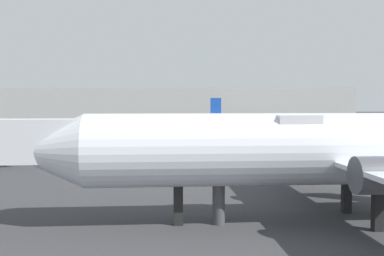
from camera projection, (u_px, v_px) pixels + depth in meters
The scene contains 4 objects.
airplane_at_gate at pixel (342, 149), 26.85m from camera, with size 37.79×24.21×13.11m.
airplane_distant at pixel (257, 120), 102.38m from camera, with size 25.43×16.52×7.62m.
jet_bridge at pixel (118, 142), 25.75m from camera, with size 24.23×5.77×6.18m.
terminal_building at pixel (166, 108), 128.13m from camera, with size 96.83×18.41×10.31m, color #B7B7B2.
Camera 1 is at (4.12, -11.81, 6.96)m, focal length 43.88 mm.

